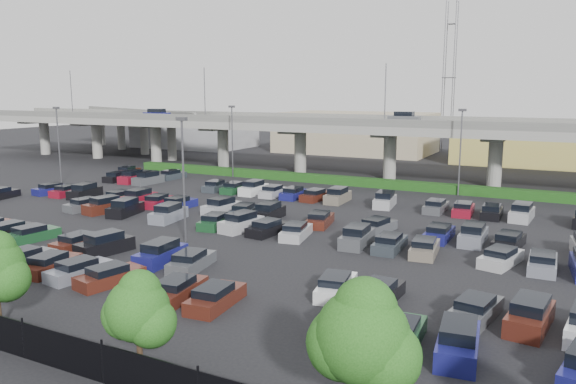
{
  "coord_description": "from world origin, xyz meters",
  "views": [
    {
      "loc": [
        28.21,
        -44.11,
        12.35
      ],
      "look_at": [
        1.91,
        6.83,
        2.0
      ],
      "focal_mm": 35.0,
      "sensor_mm": 36.0,
      "label": 1
    }
  ],
  "objects": [
    {
      "name": "on_ramp",
      "position": [
        -52.1,
        43.05,
        6.86
      ],
      "size": [
        50.93,
        30.13,
        8.8
      ],
      "color": "gray",
      "rests_on": "ground"
    },
    {
      "name": "hedge",
      "position": [
        0.0,
        25.0,
        0.55
      ],
      "size": [
        66.0,
        1.6,
        1.1
      ],
      "primitive_type": "cube",
      "color": "#133A11",
      "rests_on": "ground"
    },
    {
      "name": "ground",
      "position": [
        0.0,
        0.0,
        0.0
      ],
      "size": [
        280.0,
        280.0,
        0.0
      ],
      "primitive_type": "plane",
      "color": "black"
    },
    {
      "name": "distant_buildings",
      "position": [
        12.38,
        61.81,
        3.74
      ],
      "size": [
        138.0,
        24.0,
        9.0
      ],
      "color": "gray",
      "rests_on": "ground"
    },
    {
      "name": "light_poles",
      "position": [
        -4.13,
        2.0,
        6.24
      ],
      "size": [
        66.9,
        48.38,
        10.3
      ],
      "color": "#4E4E53",
      "rests_on": "ground"
    },
    {
      "name": "parked_cars",
      "position": [
        -0.12,
        -2.89,
        0.62
      ],
      "size": [
        63.18,
        41.69,
        1.67
      ],
      "color": "#4C4E53",
      "rests_on": "ground"
    },
    {
      "name": "comm_tower",
      "position": [
        4.0,
        74.0,
        15.61
      ],
      "size": [
        2.4,
        2.4,
        30.0
      ],
      "color": "#4E4E53",
      "rests_on": "ground"
    },
    {
      "name": "overpass",
      "position": [
        -0.21,
        32.01,
        6.97
      ],
      "size": [
        150.0,
        13.0,
        15.8
      ],
      "color": "gray",
      "rests_on": "ground"
    }
  ]
}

